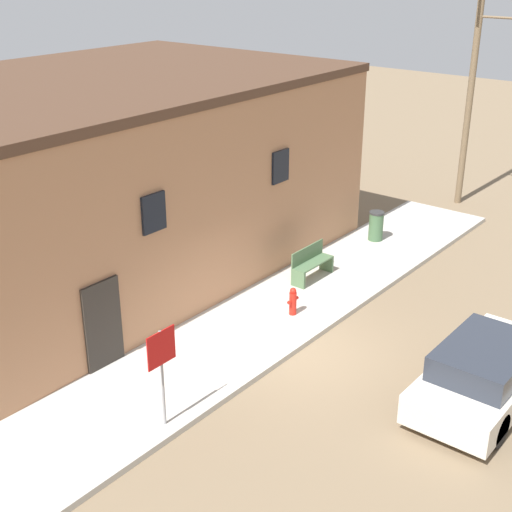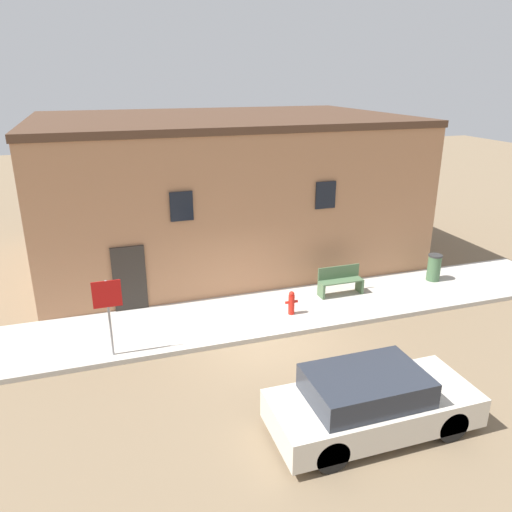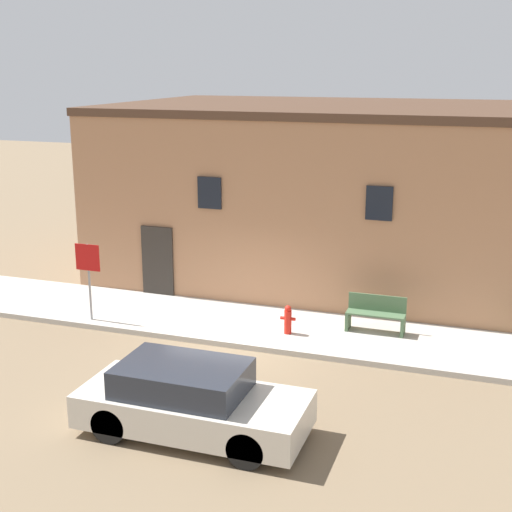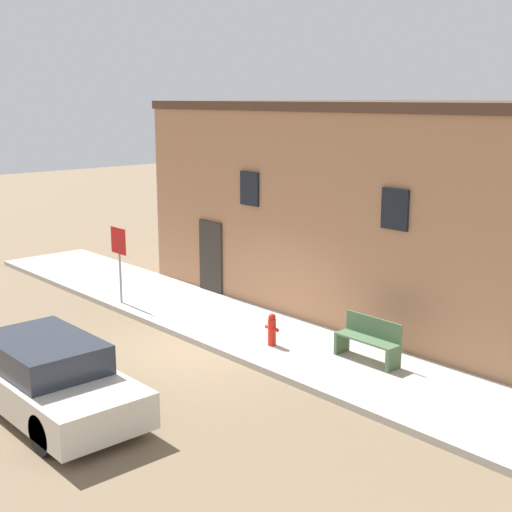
{
  "view_description": "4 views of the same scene",
  "coord_description": "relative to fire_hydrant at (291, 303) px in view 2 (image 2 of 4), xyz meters",
  "views": [
    {
      "loc": [
        -12.03,
        -8.32,
        8.8
      ],
      "look_at": [
        0.22,
        1.49,
        2.0
      ],
      "focal_mm": 50.0,
      "sensor_mm": 36.0,
      "label": 1
    },
    {
      "loc": [
        -4.1,
        -11.61,
        7.02
      ],
      "look_at": [
        0.22,
        1.49,
        2.0
      ],
      "focal_mm": 35.0,
      "sensor_mm": 36.0,
      "label": 2
    },
    {
      "loc": [
        6.01,
        -15.32,
        6.78
      ],
      "look_at": [
        0.22,
        1.49,
        2.0
      ],
      "focal_mm": 50.0,
      "sensor_mm": 36.0,
      "label": 3
    },
    {
      "loc": [
        12.47,
        -9.47,
        5.67
      ],
      "look_at": [
        0.22,
        1.49,
        2.0
      ],
      "focal_mm": 50.0,
      "sensor_mm": 36.0,
      "label": 4
    }
  ],
  "objects": [
    {
      "name": "bench",
      "position": [
        2.09,
        0.88,
        0.09
      ],
      "size": [
        1.49,
        0.44,
        0.94
      ],
      "color": "#4C6B47",
      "rests_on": "sidewalk"
    },
    {
      "name": "stop_sign",
      "position": [
        -5.3,
        -0.74,
        1.1
      ],
      "size": [
        0.71,
        0.06,
        2.09
      ],
      "color": "gray",
      "rests_on": "sidewalk"
    },
    {
      "name": "sidewalk",
      "position": [
        -1.21,
        0.41,
        -0.45
      ],
      "size": [
        22.36,
        2.98,
        0.14
      ],
      "color": "#BCB7AD",
      "rests_on": "ground"
    },
    {
      "name": "brick_building",
      "position": [
        -0.5,
        6.48,
        2.27
      ],
      "size": [
        13.73,
        9.29,
        5.57
      ],
      "color": "#A87551",
      "rests_on": "ground"
    },
    {
      "name": "parked_car",
      "position": [
        -0.36,
        -5.23,
        0.15
      ],
      "size": [
        4.33,
        1.82,
        1.37
      ],
      "color": "black",
      "rests_on": "ground"
    },
    {
      "name": "fire_hydrant",
      "position": [
        0.0,
        0.0,
        0.0
      ],
      "size": [
        0.4,
        0.19,
        0.75
      ],
      "color": "red",
      "rests_on": "sidewalk"
    },
    {
      "name": "ground_plane",
      "position": [
        -1.21,
        -1.08,
        -0.52
      ],
      "size": [
        80.0,
        80.0,
        0.0
      ],
      "primitive_type": "plane",
      "color": "#7A664C"
    },
    {
      "name": "trash_bin",
      "position": [
        5.8,
        0.92,
        0.1
      ],
      "size": [
        0.48,
        0.48,
        0.95
      ],
      "color": "#426642",
      "rests_on": "sidewalk"
    }
  ]
}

